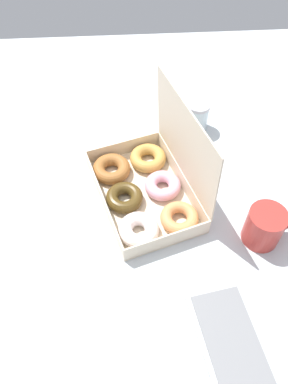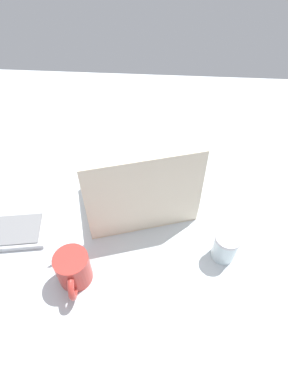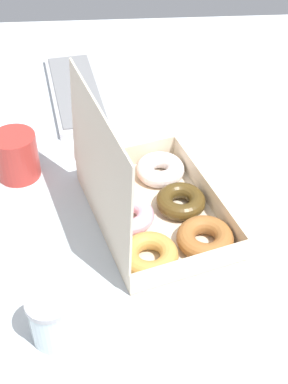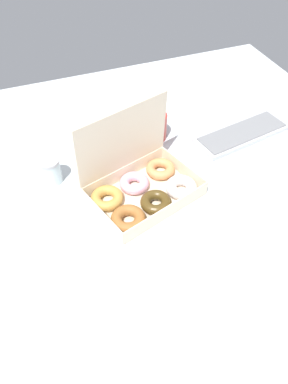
{
  "view_description": "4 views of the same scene",
  "coord_description": "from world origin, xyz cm",
  "px_view_note": "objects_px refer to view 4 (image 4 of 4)",
  "views": [
    {
      "loc": [
        57.2,
        -1.2,
        84.11
      ],
      "look_at": [
        -3.44,
        2.73,
        4.6
      ],
      "focal_mm": 35.0,
      "sensor_mm": 36.0,
      "label": 1
    },
    {
      "loc": [
        -12.34,
        69.32,
        80.04
      ],
      "look_at": [
        -7.55,
        2.31,
        5.1
      ],
      "focal_mm": 28.0,
      "sensor_mm": 36.0,
      "label": 2
    },
    {
      "loc": [
        -83.25,
        10.14,
        76.0
      ],
      "look_at": [
        -4.34,
        4.97,
        5.65
      ],
      "focal_mm": 50.0,
      "sensor_mm": 36.0,
      "label": 3
    },
    {
      "loc": [
        -36.46,
        -77.17,
        91.11
      ],
      "look_at": [
        -6.79,
        0.09,
        5.48
      ],
      "focal_mm": 35.0,
      "sensor_mm": 36.0,
      "label": 4
    }
  ],
  "objects_px": {
    "keyboard": "(242,134)",
    "coffee_mug": "(154,126)",
    "donut_box": "(142,188)",
    "glass_jar": "(51,171)"
  },
  "relations": [
    {
      "from": "donut_box",
      "to": "coffee_mug",
      "type": "distance_m",
      "value": 0.33
    },
    {
      "from": "donut_box",
      "to": "coffee_mug",
      "type": "relative_size",
      "value": 2.94
    },
    {
      "from": "donut_box",
      "to": "coffee_mug",
      "type": "xyz_separation_m",
      "value": [
        0.16,
        0.29,
        0.02
      ]
    },
    {
      "from": "donut_box",
      "to": "keyboard",
      "type": "distance_m",
      "value": 0.51
    },
    {
      "from": "donut_box",
      "to": "glass_jar",
      "type": "xyz_separation_m",
      "value": [
        -0.27,
        0.18,
        0.01
      ]
    },
    {
      "from": "keyboard",
      "to": "coffee_mug",
      "type": "xyz_separation_m",
      "value": [
        -0.33,
        0.12,
        0.04
      ]
    },
    {
      "from": "coffee_mug",
      "to": "glass_jar",
      "type": "distance_m",
      "value": 0.44
    },
    {
      "from": "keyboard",
      "to": "coffee_mug",
      "type": "distance_m",
      "value": 0.35
    },
    {
      "from": "keyboard",
      "to": "coffee_mug",
      "type": "relative_size",
      "value": 3.03
    },
    {
      "from": "coffee_mug",
      "to": "glass_jar",
      "type": "height_order",
      "value": "coffee_mug"
    }
  ]
}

